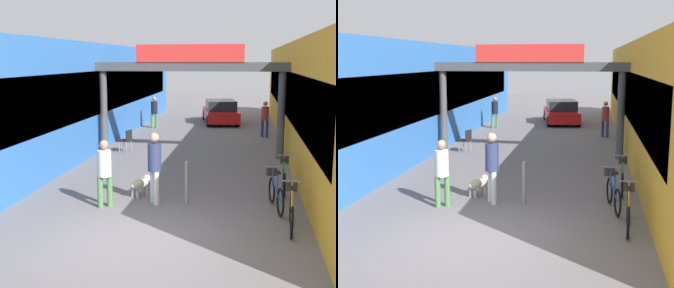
% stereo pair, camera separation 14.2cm
% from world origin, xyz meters
% --- Properties ---
extents(ground_plane, '(80.00, 80.00, 0.00)m').
position_xyz_m(ground_plane, '(0.00, 0.00, 0.00)').
color(ground_plane, slate).
extents(storefront_left, '(3.00, 26.00, 4.22)m').
position_xyz_m(storefront_left, '(-5.09, 11.00, 2.11)').
color(storefront_left, blue).
rests_on(storefront_left, ground_plane).
extents(storefront_right, '(3.00, 26.00, 4.22)m').
position_xyz_m(storefront_right, '(5.09, 11.00, 2.11)').
color(storefront_right, gold).
rests_on(storefront_right, ground_plane).
extents(arcade_sign_gateway, '(7.40, 0.47, 4.14)m').
position_xyz_m(arcade_sign_gateway, '(0.00, 8.50, 2.93)').
color(arcade_sign_gateway, '#4C4C4F').
rests_on(arcade_sign_gateway, ground_plane).
extents(pedestrian_with_dog, '(0.47, 0.47, 1.81)m').
position_xyz_m(pedestrian_with_dog, '(-0.12, 2.40, 1.05)').
color(pedestrian_with_dog, silver).
rests_on(pedestrian_with_dog, ground_plane).
extents(pedestrian_companion, '(0.46, 0.46, 1.68)m').
position_xyz_m(pedestrian_companion, '(-1.26, 1.90, 0.96)').
color(pedestrian_companion, '#4C7F47').
rests_on(pedestrian_companion, ground_plane).
extents(pedestrian_carrying_crate, '(0.46, 0.46, 1.68)m').
position_xyz_m(pedestrian_carrying_crate, '(2.95, 13.38, 0.96)').
color(pedestrian_carrying_crate, navy).
rests_on(pedestrian_carrying_crate, ground_plane).
extents(pedestrian_elderly_walking, '(0.45, 0.45, 1.66)m').
position_xyz_m(pedestrian_elderly_walking, '(-2.74, 15.37, 0.95)').
color(pedestrian_elderly_walking, '#4C7F47').
rests_on(pedestrian_elderly_walking, ground_plane).
extents(dog_on_leash, '(0.57, 0.75, 0.53)m').
position_xyz_m(dog_on_leash, '(-0.61, 3.01, 0.33)').
color(dog_on_leash, beige).
rests_on(dog_on_leash, ground_plane).
extents(bicycle_orange_nearest, '(0.46, 1.69, 0.98)m').
position_xyz_m(bicycle_orange_nearest, '(3.14, 1.17, 0.44)').
color(bicycle_orange_nearest, black).
rests_on(bicycle_orange_nearest, ground_plane).
extents(bicycle_blue_second, '(0.46, 1.68, 0.98)m').
position_xyz_m(bicycle_blue_second, '(2.87, 2.53, 0.44)').
color(bicycle_blue_second, black).
rests_on(bicycle_blue_second, ground_plane).
extents(bicycle_green_third, '(0.46, 1.69, 0.98)m').
position_xyz_m(bicycle_green_third, '(3.19, 4.05, 0.44)').
color(bicycle_green_third, black).
rests_on(bicycle_green_third, ground_plane).
extents(bollard_post_metal, '(0.10, 0.10, 1.10)m').
position_xyz_m(bollard_post_metal, '(0.68, 2.55, 0.56)').
color(bollard_post_metal, gray).
rests_on(bollard_post_metal, ground_plane).
extents(cafe_chair_black_nearer, '(0.51, 0.51, 0.89)m').
position_xyz_m(cafe_chair_black_nearer, '(-2.50, 8.71, 0.54)').
color(cafe_chair_black_nearer, gray).
rests_on(cafe_chair_black_nearer, ground_plane).
extents(parked_car_red, '(2.38, 4.23, 1.33)m').
position_xyz_m(parked_car_red, '(0.61, 17.93, 0.64)').
color(parked_car_red, red).
rests_on(parked_car_red, ground_plane).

